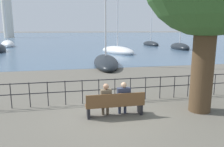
% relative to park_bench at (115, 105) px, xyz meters
% --- Properties ---
extents(ground_plane, '(1000.00, 1000.00, 0.00)m').
position_rel_park_bench_xyz_m(ground_plane, '(0.00, 0.07, -0.45)').
color(ground_plane, '#605B51').
extents(harbor_water, '(600.00, 300.00, 0.01)m').
position_rel_park_bench_xyz_m(harbor_water, '(0.00, 160.29, -0.44)').
color(harbor_water, '#47607A').
rests_on(harbor_water, ground_plane).
extents(park_bench, '(2.17, 0.45, 0.90)m').
position_rel_park_bench_xyz_m(park_bench, '(0.00, 0.00, 0.00)').
color(park_bench, brown).
rests_on(park_bench, ground_plane).
extents(seated_person_left, '(0.39, 0.35, 1.25)m').
position_rel_park_bench_xyz_m(seated_person_left, '(-0.33, 0.08, 0.24)').
color(seated_person_left, brown).
rests_on(seated_person_left, ground_plane).
extents(seated_person_right, '(0.48, 0.35, 1.27)m').
position_rel_park_bench_xyz_m(seated_person_right, '(0.33, 0.08, 0.25)').
color(seated_person_right, '#2D3347').
rests_on(seated_person_right, ground_plane).
extents(promenade_railing, '(15.08, 0.04, 1.05)m').
position_rel_park_bench_xyz_m(promenade_railing, '(-0.00, 1.65, 0.25)').
color(promenade_railing, black).
rests_on(promenade_railing, ground_plane).
extents(sailboat_0, '(3.05, 8.24, 11.17)m').
position_rel_park_bench_xyz_m(sailboat_0, '(1.82, 11.96, -0.15)').
color(sailboat_0, black).
rests_on(sailboat_0, ground_plane).
extents(sailboat_1, '(2.25, 6.31, 9.79)m').
position_rel_park_bench_xyz_m(sailboat_1, '(15.67, 35.75, -0.13)').
color(sailboat_1, black).
rests_on(sailboat_1, ground_plane).
extents(sailboat_2, '(3.59, 7.11, 7.45)m').
position_rel_park_bench_xyz_m(sailboat_2, '(17.30, 26.72, -0.14)').
color(sailboat_2, black).
rests_on(sailboat_2, ground_plane).
extents(sailboat_4, '(4.28, 7.22, 12.23)m').
position_rel_park_bench_xyz_m(sailboat_4, '(-12.84, 38.99, -0.05)').
color(sailboat_4, white).
rests_on(sailboat_4, ground_plane).
extents(sailboat_5, '(4.78, 7.15, 12.05)m').
position_rel_park_bench_xyz_m(sailboat_5, '(5.30, 22.04, -0.11)').
color(sailboat_5, white).
rests_on(sailboat_5, ground_plane).
extents(harbor_lighthouse, '(4.03, 4.03, 23.59)m').
position_rel_park_bench_xyz_m(harbor_lighthouse, '(-25.21, 93.94, 10.53)').
color(harbor_lighthouse, silver).
rests_on(harbor_lighthouse, ground_plane).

